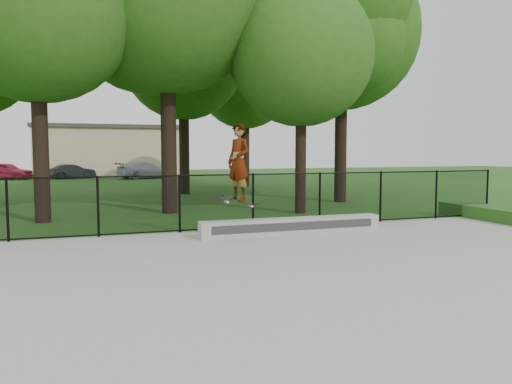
{
  "coord_description": "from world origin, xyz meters",
  "views": [
    {
      "loc": [
        -4.33,
        -6.78,
        2.17
      ],
      "look_at": [
        -0.51,
        4.2,
        1.2
      ],
      "focal_mm": 35.0,
      "sensor_mm": 36.0,
      "label": 1
    }
  ],
  "objects_px": {
    "car_b": "(72,171)",
    "skater_airborne": "(239,163)",
    "car_a": "(6,171)",
    "grind_ledge": "(293,226)",
    "car_c": "(145,170)"
  },
  "relations": [
    {
      "from": "car_b",
      "to": "skater_airborne",
      "type": "xyz_separation_m",
      "value": [
        4.24,
        -30.04,
        1.32
      ]
    },
    {
      "from": "car_a",
      "to": "grind_ledge",
      "type": "bearing_deg",
      "value": -139.22
    },
    {
      "from": "grind_ledge",
      "to": "car_b",
      "type": "bearing_deg",
      "value": 100.88
    },
    {
      "from": "grind_ledge",
      "to": "skater_airborne",
      "type": "xyz_separation_m",
      "value": [
        -1.49,
        -0.22,
        1.6
      ]
    },
    {
      "from": "car_a",
      "to": "car_c",
      "type": "distance_m",
      "value": 10.25
    },
    {
      "from": "car_c",
      "to": "car_b",
      "type": "bearing_deg",
      "value": 50.52
    },
    {
      "from": "car_a",
      "to": "car_c",
      "type": "relative_size",
      "value": 0.93
    },
    {
      "from": "car_a",
      "to": "car_b",
      "type": "xyz_separation_m",
      "value": [
        4.67,
        -0.17,
        -0.1
      ]
    },
    {
      "from": "grind_ledge",
      "to": "skater_airborne",
      "type": "bearing_deg",
      "value": -171.52
    },
    {
      "from": "car_c",
      "to": "skater_airborne",
      "type": "height_order",
      "value": "skater_airborne"
    },
    {
      "from": "car_b",
      "to": "skater_airborne",
      "type": "bearing_deg",
      "value": 168.53
    },
    {
      "from": "grind_ledge",
      "to": "car_c",
      "type": "distance_m",
      "value": 28.09
    },
    {
      "from": "grind_ledge",
      "to": "car_b",
      "type": "height_order",
      "value": "car_b"
    },
    {
      "from": "car_b",
      "to": "grind_ledge",
      "type": "bearing_deg",
      "value": 171.37
    },
    {
      "from": "car_c",
      "to": "car_a",
      "type": "bearing_deg",
      "value": 57.63
    }
  ]
}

